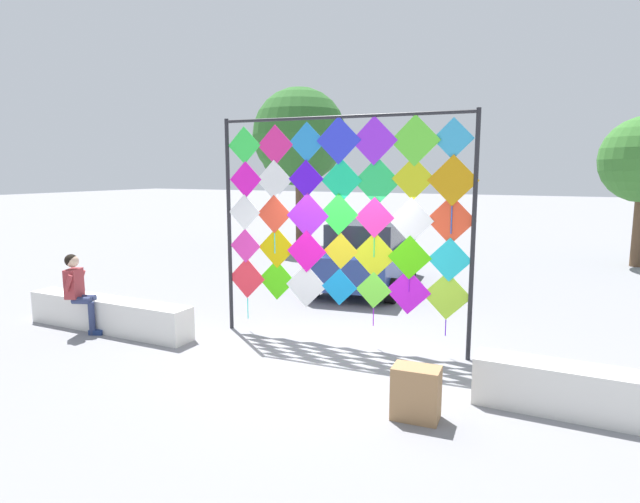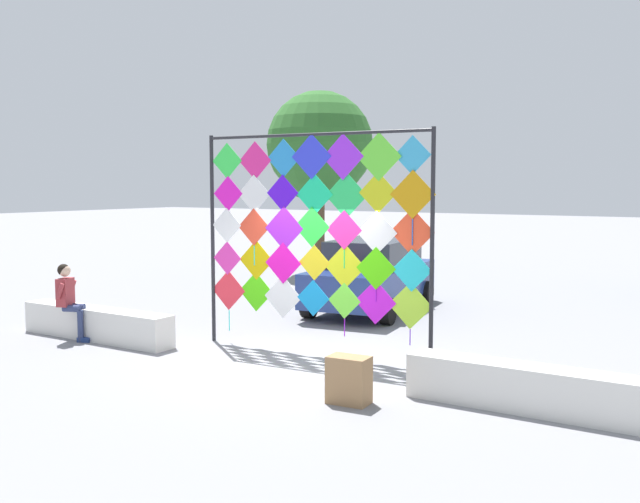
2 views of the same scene
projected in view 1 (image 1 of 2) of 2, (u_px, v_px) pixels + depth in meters
The scene contains 8 objects.
ground at pixel (325, 356), 8.26m from camera, with size 120.00×120.00×0.00m, color gray.
plaza_ledge_left at pixel (108, 315), 9.58m from camera, with size 3.57×0.50×0.60m, color silver.
plaza_ledge_right at pixel (635, 401), 5.97m from camera, with size 3.57×0.50×0.60m, color silver.
kite_display_rack at pixel (342, 212), 8.59m from camera, with size 4.36×0.31×3.80m.
seated_vendor at pixel (79, 287), 9.33m from camera, with size 0.69×0.59×1.44m.
parked_car at pixel (367, 254), 13.16m from camera, with size 2.47×4.43×1.64m.
cardboard_box_large at pixel (416, 393), 6.15m from camera, with size 0.55×0.34×0.64m, color #9E754C.
tree_far_right at pixel (298, 140), 19.52m from camera, with size 3.53×3.59×5.93m.
Camera 1 is at (3.40, -7.15, 2.90)m, focal length 29.42 mm.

